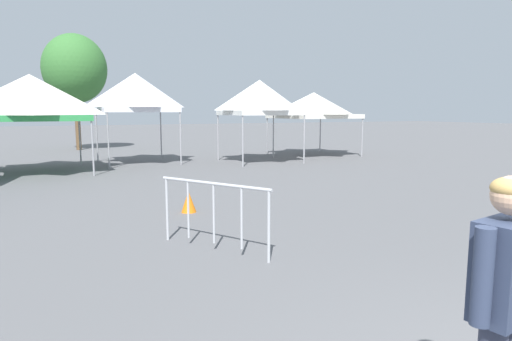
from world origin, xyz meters
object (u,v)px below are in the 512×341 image
at_px(crowd_barrier_mid_lot, 214,203).
at_px(traffic_cone_near_barrier, 189,202).
at_px(canopy_tent_far_right, 31,97).
at_px(canopy_tent_center, 136,93).
at_px(canopy_tent_behind_right, 314,105).
at_px(tree_behind_tents_left, 75,69).
at_px(canopy_tent_left_of_center, 260,98).
at_px(person_foreground, 503,300).

bearing_deg(crowd_barrier_mid_lot, traffic_cone_near_barrier, 81.76).
bearing_deg(traffic_cone_near_barrier, canopy_tent_far_right, 111.18).
relative_size(canopy_tent_center, canopy_tent_behind_right, 1.01).
bearing_deg(tree_behind_tents_left, crowd_barrier_mid_lot, -87.69).
xyz_separation_m(canopy_tent_behind_right, traffic_cone_near_barrier, (-8.97, -9.12, -2.19)).
xyz_separation_m(tree_behind_tents_left, traffic_cone_near_barrier, (1.19, -17.28, -4.20)).
relative_size(canopy_tent_far_right, canopy_tent_center, 1.02).
distance_m(canopy_tent_center, crowd_barrier_mid_lot, 12.44).
xyz_separation_m(canopy_tent_far_right, canopy_tent_center, (3.79, 1.46, 0.28)).
distance_m(canopy_tent_behind_right, traffic_cone_near_barrier, 12.98).
bearing_deg(canopy_tent_behind_right, crowd_barrier_mid_lot, -128.43).
bearing_deg(canopy_tent_center, traffic_cone_near_barrier, -93.95).
relative_size(canopy_tent_left_of_center, canopy_tent_behind_right, 0.95).
relative_size(canopy_tent_center, canopy_tent_left_of_center, 1.07).
bearing_deg(canopy_tent_left_of_center, canopy_tent_far_right, 178.24).
xyz_separation_m(person_foreground, tree_behind_tents_left, (-0.98, 24.55, 3.39)).
bearing_deg(crowd_barrier_mid_lot, canopy_tent_far_right, 104.32).
relative_size(canopy_tent_behind_right, traffic_cone_near_barrier, 7.91).
relative_size(canopy_tent_center, person_foreground, 2.07).
distance_m(person_foreground, traffic_cone_near_barrier, 7.31).
distance_m(canopy_tent_far_right, canopy_tent_behind_right, 12.15).
bearing_deg(canopy_tent_behind_right, person_foreground, -119.27).
distance_m(canopy_tent_far_right, person_foreground, 15.70).
height_order(canopy_tent_center, traffic_cone_near_barrier, canopy_tent_center).
height_order(canopy_tent_behind_right, crowd_barrier_mid_lot, canopy_tent_behind_right).
height_order(tree_behind_tents_left, traffic_cone_near_barrier, tree_behind_tents_left).
bearing_deg(traffic_cone_near_barrier, canopy_tent_center, 86.05).
distance_m(canopy_tent_far_right, canopy_tent_left_of_center, 8.58).
xyz_separation_m(canopy_tent_behind_right, person_foreground, (-9.19, -16.39, -1.38)).
height_order(tree_behind_tents_left, crowd_barrier_mid_lot, tree_behind_tents_left).
relative_size(canopy_tent_far_right, person_foreground, 2.11).
xyz_separation_m(canopy_tent_far_right, person_foreground, (2.92, -15.35, -1.57)).
height_order(canopy_tent_far_right, canopy_tent_center, canopy_tent_center).
height_order(canopy_tent_far_right, tree_behind_tents_left, tree_behind_tents_left).
distance_m(canopy_tent_behind_right, crowd_barrier_mid_lot, 15.15).
relative_size(canopy_tent_far_right, traffic_cone_near_barrier, 8.18).
bearing_deg(canopy_tent_far_right, traffic_cone_near_barrier, -68.82).
bearing_deg(traffic_cone_near_barrier, person_foreground, -91.68).
height_order(canopy_tent_center, crowd_barrier_mid_lot, canopy_tent_center).
bearing_deg(traffic_cone_near_barrier, canopy_tent_behind_right, 45.48).
bearing_deg(person_foreground, traffic_cone_near_barrier, 88.32).
bearing_deg(canopy_tent_left_of_center, canopy_tent_center, 160.25).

